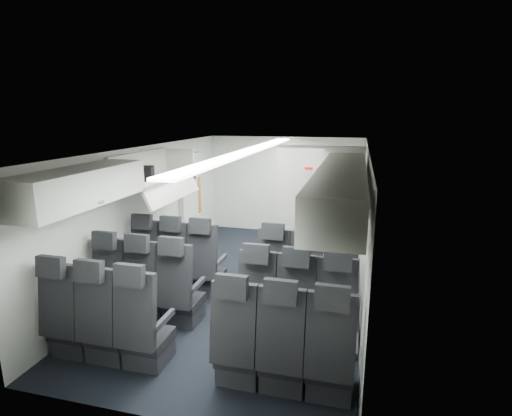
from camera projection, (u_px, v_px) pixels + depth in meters
The scene contains 14 objects.
cabin_shell at pixel (250, 215), 6.11m from camera, with size 3.41×6.01×2.16m.
seat_row_front at pixel (240, 273), 5.77m from camera, with size 3.33×0.56×1.24m.
seat_row_mid at pixel (219, 300), 4.92m from camera, with size 3.33×0.56×1.24m.
seat_row_rear at pixel (190, 339), 4.07m from camera, with size 3.33×0.56×1.24m.
overhead_bin_left_rear at pixel (79, 187), 4.39m from camera, with size 0.53×1.80×0.40m.
overhead_bin_left_front_open at pixel (154, 175), 6.08m from camera, with size 0.64×1.70×0.72m.
overhead_bin_right_rear at pixel (337, 200), 3.71m from camera, with size 0.53×1.80×0.40m.
overhead_bin_right_front at pixel (345, 173), 5.36m from camera, with size 0.53×1.70×0.40m.
bulkhead_partition at pixel (319, 210), 6.63m from camera, with size 1.40×0.15×2.13m.
galley_unit at pixel (326, 195), 8.48m from camera, with size 0.85×0.52×1.90m.
boarding_door at pixel (191, 200), 8.00m from camera, with size 0.12×1.27×1.86m.
flight_attendant at pixel (292, 209), 7.58m from camera, with size 0.64×0.42×1.77m, color black.
carry_on_bag at pixel (140, 174), 5.65m from camera, with size 0.36×0.25×0.22m, color black.
papers at pixel (302, 200), 7.45m from camera, with size 0.20×0.02×0.14m, color white.
Camera 1 is at (1.57, -5.70, 2.65)m, focal length 28.00 mm.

